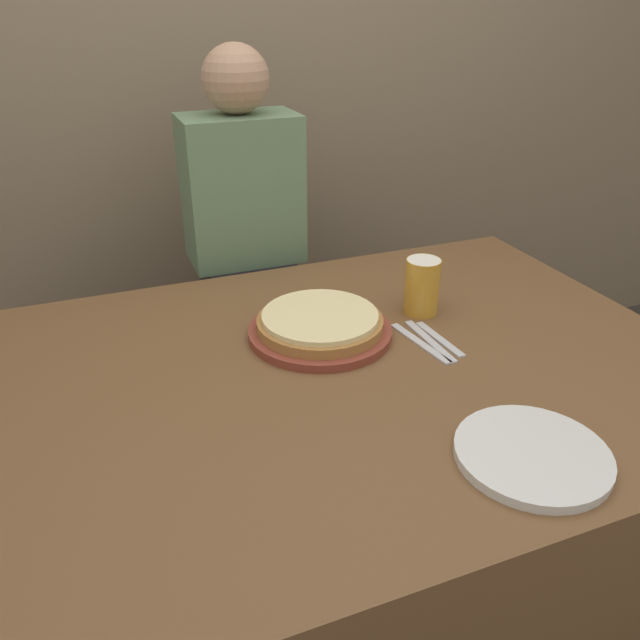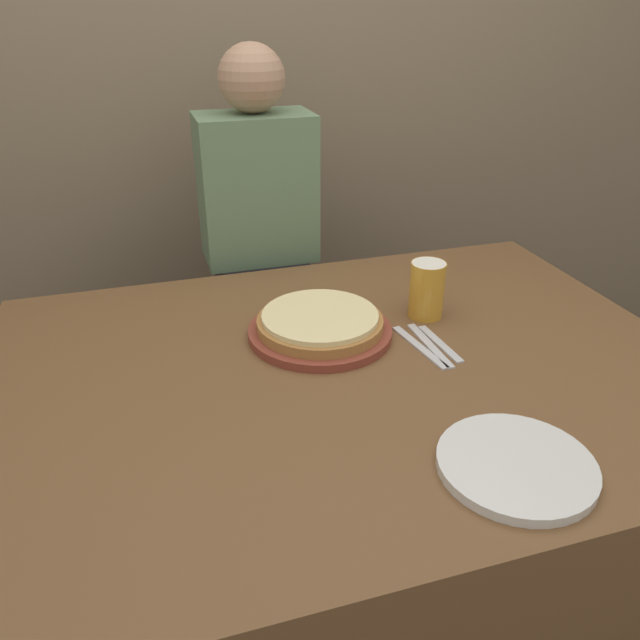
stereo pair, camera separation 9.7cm
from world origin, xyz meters
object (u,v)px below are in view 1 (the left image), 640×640
Objects in this scene: fork at (420,343)px; dinner_plate at (532,455)px; pizza_on_board at (320,326)px; spoon at (440,339)px; beer_glass at (422,284)px; dinner_knife at (430,341)px; diner_person at (247,280)px.

dinner_plate is at bearing -92.59° from fork.
spoon is (0.24, -0.12, -0.02)m from pizza_on_board.
dinner_plate is (-0.10, -0.55, -0.07)m from beer_glass.
spoon is (0.07, 0.41, -0.01)m from dinner_plate.
beer_glass is at bearing 60.58° from fork.
pizza_on_board is 0.25m from dinner_knife.
dinner_plate is at bearing -96.09° from dinner_knife.
pizza_on_board is 1.63× the size of fork.
pizza_on_board is 0.27m from spoon.
dinner_knife is 0.15× the size of diner_person.
spoon is at bearing 0.00° from fork.
fork is at bearing -31.54° from pizza_on_board.
dinner_plate is at bearing -71.66° from pizza_on_board.
beer_glass is at bearing 78.21° from spoon.
fork is 1.17× the size of spoon.
fork is (-0.08, -0.14, -0.07)m from beer_glass.
beer_glass is 0.68× the size of fork.
diner_person reaches higher than beer_glass.
dinner_knife is at bearing -28.51° from pizza_on_board.
pizza_on_board is at bearing 151.49° from dinner_knife.
diner_person is (-0.02, 0.57, -0.12)m from pizza_on_board.
dinner_plate is 1.52× the size of spoon.
beer_glass is at bearing -61.96° from diner_person.
diner_person is at bearing 118.04° from beer_glass.
beer_glass reaches higher than spoon.
pizza_on_board is 0.28m from beer_glass.
fork is 1.00× the size of dinner_knife.
spoon is 0.13× the size of diner_person.
fork is (0.02, 0.41, -0.01)m from dinner_plate.
pizza_on_board is 0.55m from dinner_plate.
fork is at bearing 87.41° from dinner_plate.
diner_person is at bearing 107.09° from fork.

